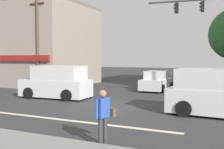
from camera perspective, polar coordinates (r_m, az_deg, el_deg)
ground_plane at (r=14.10m, az=-0.73°, el=-7.03°), size 120.00×120.00×0.00m
lane_marking_stripe at (r=11.10m, az=-8.57°, el=-9.94°), size 9.00×0.24×0.01m
building_left_block at (r=27.86m, az=-16.07°, el=6.13°), size 10.41×8.73×7.85m
utility_pole_near_left at (r=22.15m, az=-15.90°, el=6.66°), size 1.40×0.22×7.40m
traffic_light_mast at (r=16.12m, az=21.54°, el=8.95°), size 4.87×0.62×6.20m
sedan_crossing_rightbound at (r=21.45m, az=9.73°, el=-1.54°), size 2.01×4.16×1.58m
van_parked_curbside at (r=17.46m, az=-11.97°, el=-1.74°), size 4.67×2.19×2.11m
van_crossing_leftbound at (r=12.65m, az=22.18°, el=-3.89°), size 4.71×2.26×2.11m
pedestrian_foreground_with_bag at (r=7.72m, az=-1.89°, el=-8.64°), size 0.47×0.66×1.67m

